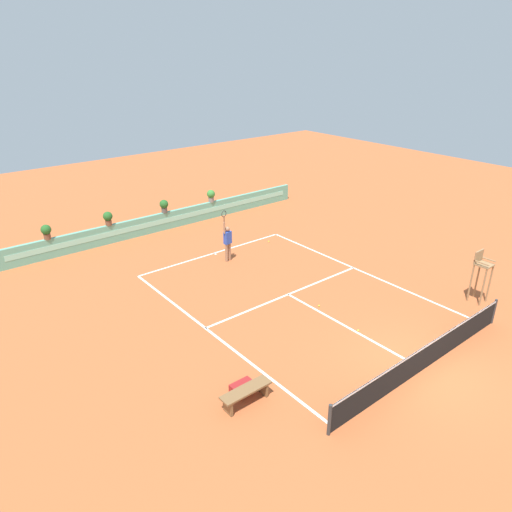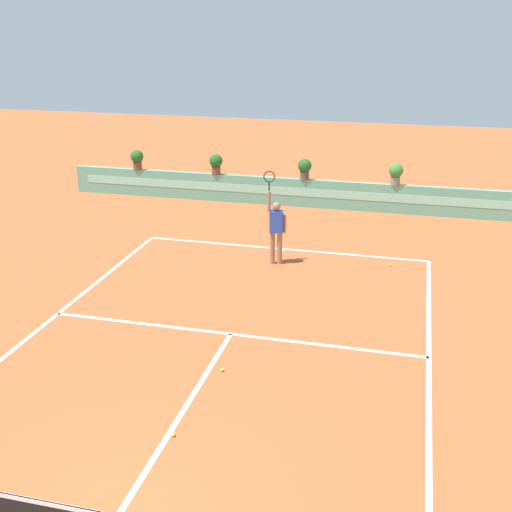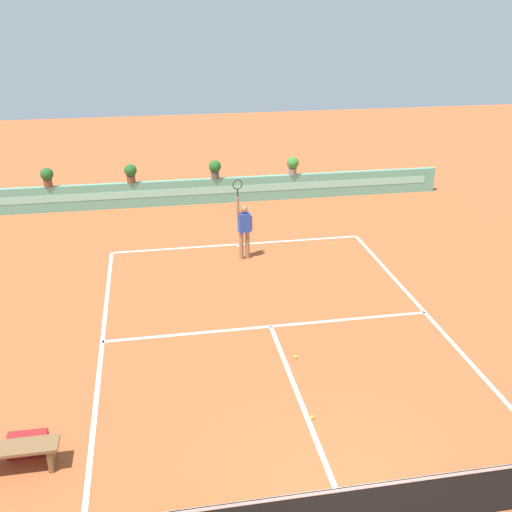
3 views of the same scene
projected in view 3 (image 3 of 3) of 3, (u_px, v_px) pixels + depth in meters
The scene contains 14 objects.
ground_plane at pixel (274, 335), 14.68m from camera, with size 60.00×60.00×0.00m, color #B2562D.
court_lines at pixel (268, 320), 15.33m from camera, with size 8.32×11.94×0.01m.
net at pixel (355, 508), 9.06m from camera, with size 8.92×0.10×1.00m.
back_wall_barrier at pixel (221, 190), 23.86m from camera, with size 18.00×0.21×1.00m.
bench_courtside at pixel (11, 453), 10.34m from camera, with size 1.60×0.44×0.51m.
gear_bag at pixel (28, 444), 10.84m from camera, with size 0.70×0.36×0.36m, color maroon.
tennis_player at pixel (244, 227), 18.53m from camera, with size 0.61×0.28×2.58m.
tennis_ball_near_baseline at pixel (295, 357), 13.71m from camera, with size 0.07×0.07×0.07m, color #CCE033.
tennis_ball_mid_court at pixel (332, 244), 19.94m from camera, with size 0.07×0.07×0.07m, color #CCE033.
tennis_ball_by_sideline at pixel (312, 417), 11.76m from camera, with size 0.07×0.07×0.07m, color #CCE033.
potted_plant_far_left at pixel (47, 176), 22.45m from camera, with size 0.48×0.48×0.72m.
potted_plant_left at pixel (131, 172), 22.94m from camera, with size 0.48×0.48×0.72m.
potted_plant_centre at pixel (215, 168), 23.47m from camera, with size 0.48×0.48×0.72m.
potted_plant_right at pixel (293, 164), 23.97m from camera, with size 0.48×0.48×0.72m.
Camera 3 is at (-2.67, -6.43, 7.61)m, focal length 42.25 mm.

